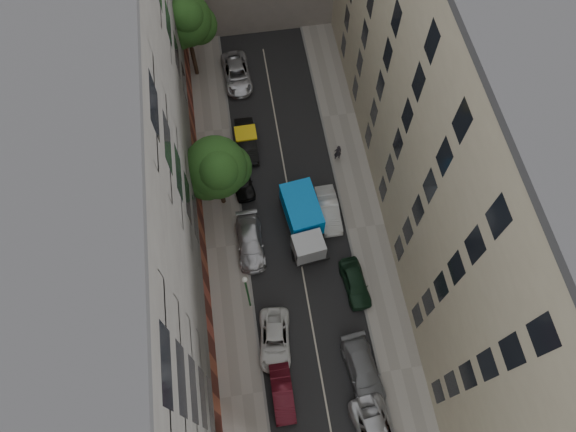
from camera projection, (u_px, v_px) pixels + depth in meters
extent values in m
plane|color=#4C4C49|center=(296.00, 237.00, 39.87)|extent=(120.00, 120.00, 0.00)
cube|color=black|center=(296.00, 237.00, 39.86)|extent=(8.00, 44.00, 0.02)
cube|color=gray|center=(226.00, 247.00, 39.42)|extent=(3.00, 44.00, 0.15)
cube|color=gray|center=(366.00, 227.00, 40.17)|extent=(3.00, 44.00, 0.15)
cube|color=#4E4B48|center=(115.00, 193.00, 30.17)|extent=(8.00, 44.00, 20.00)
cube|color=tan|center=(474.00, 146.00, 31.68)|extent=(8.00, 44.00, 20.00)
cube|color=black|center=(303.00, 227.00, 39.56)|extent=(3.06, 6.23, 0.33)
cube|color=#9D9FA2|center=(308.00, 247.00, 37.74)|extent=(2.42, 2.04, 1.89)
cube|color=#0D8CFD|center=(302.00, 209.00, 38.96)|extent=(2.92, 4.27, 2.00)
cylinder|color=black|center=(294.00, 255.00, 38.69)|extent=(0.31, 0.93, 0.93)
cylinder|color=black|center=(322.00, 251.00, 38.83)|extent=(0.31, 0.93, 0.93)
cylinder|color=black|center=(286.00, 210.00, 40.41)|extent=(0.31, 0.93, 0.93)
cylinder|color=black|center=(313.00, 206.00, 40.55)|extent=(0.31, 0.93, 0.93)
imported|color=#4E0F1A|center=(282.00, 394.00, 34.04)|extent=(1.38, 3.94, 1.30)
imported|color=silver|center=(275.00, 340.00, 35.65)|extent=(2.65, 4.80, 1.27)
imported|color=#B3B2B7|center=(250.00, 242.00, 38.90)|extent=(2.01, 4.88, 1.41)
imported|color=black|center=(242.00, 180.00, 41.42)|extent=(1.99, 4.05, 1.33)
imported|color=black|center=(247.00, 141.00, 42.99)|extent=(1.64, 4.56, 1.49)
imported|color=#BCBCC1|center=(237.00, 74.00, 46.35)|extent=(2.59, 5.25, 1.43)
imported|color=slate|center=(363.00, 371.00, 34.63)|extent=(2.56, 5.16, 1.44)
imported|color=black|center=(355.00, 283.00, 37.46)|extent=(1.95, 4.14, 1.37)
imported|color=silver|center=(329.00, 210.00, 40.14)|extent=(1.57, 4.29, 1.40)
cylinder|color=#382619|center=(222.00, 194.00, 40.01)|extent=(0.36, 0.36, 2.47)
cylinder|color=#382619|center=(219.00, 180.00, 38.12)|extent=(0.24, 0.24, 1.76)
sphere|color=#1C4517|center=(216.00, 167.00, 36.58)|extent=(4.59, 4.59, 4.59)
sphere|color=#1C4517|center=(229.00, 167.00, 37.57)|extent=(3.44, 3.44, 3.44)
sphere|color=#1C4517|center=(207.00, 178.00, 36.75)|extent=(3.21, 3.21, 3.21)
sphere|color=#1C4517|center=(218.00, 170.00, 35.42)|extent=(2.98, 2.98, 2.98)
cylinder|color=#382619|center=(194.00, 61.00, 45.77)|extent=(0.36, 0.36, 3.02)
cylinder|color=#382619|center=(189.00, 39.00, 43.46)|extent=(0.24, 0.24, 2.16)
sphere|color=#1C4517|center=(185.00, 20.00, 41.57)|extent=(4.37, 4.37, 4.37)
sphere|color=#1C4517|center=(198.00, 25.00, 42.74)|extent=(3.28, 3.28, 3.28)
sphere|color=#1C4517|center=(178.00, 31.00, 41.84)|extent=(3.06, 3.06, 3.06)
sphere|color=#1C4517|center=(186.00, 15.00, 40.23)|extent=(2.84, 2.84, 2.84)
cylinder|color=#1B5F27|center=(248.00, 293.00, 34.85)|extent=(0.14, 0.14, 5.40)
sphere|color=silver|center=(245.00, 280.00, 32.36)|extent=(0.36, 0.36, 0.36)
imported|color=black|center=(338.00, 152.00, 42.19)|extent=(0.65, 0.45, 1.72)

